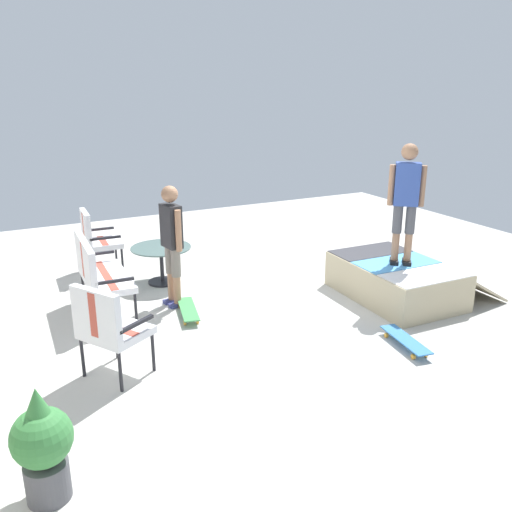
{
  "coord_description": "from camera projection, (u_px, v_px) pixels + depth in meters",
  "views": [
    {
      "loc": [
        -5.89,
        3.41,
        2.92
      ],
      "look_at": [
        0.24,
        0.28,
        0.7
      ],
      "focal_mm": 37.84,
      "sensor_mm": 36.0,
      "label": 1
    }
  ],
  "objects": [
    {
      "name": "ground_plane",
      "position": [
        282.0,
        310.0,
        7.38
      ],
      "size": [
        12.0,
        12.0,
        0.1
      ],
      "primitive_type": "cube",
      "color": "beige"
    },
    {
      "name": "skate_ramp",
      "position": [
        397.0,
        280.0,
        7.62
      ],
      "size": [
        1.8,
        1.92,
        0.53
      ],
      "color": "tan",
      "rests_on": "ground_plane"
    },
    {
      "name": "patio_bench",
      "position": [
        96.0,
        269.0,
        6.97
      ],
      "size": [
        1.27,
        0.59,
        1.02
      ],
      "color": "black",
      "rests_on": "ground_plane"
    },
    {
      "name": "patio_chair_near_house",
      "position": [
        95.0,
        236.0,
        8.5
      ],
      "size": [
        0.64,
        0.58,
        1.02
      ],
      "color": "black",
      "rests_on": "ground_plane"
    },
    {
      "name": "patio_chair_by_wall",
      "position": [
        107.0,
        324.0,
        5.4
      ],
      "size": [
        0.81,
        0.79,
        1.02
      ],
      "color": "black",
      "rests_on": "ground_plane"
    },
    {
      "name": "patio_table",
      "position": [
        161.0,
        258.0,
        8.12
      ],
      "size": [
        0.9,
        0.9,
        0.57
      ],
      "color": "black",
      "rests_on": "ground_plane"
    },
    {
      "name": "person_watching",
      "position": [
        172.0,
        237.0,
        7.15
      ],
      "size": [
        0.48,
        0.28,
        1.65
      ],
      "color": "navy",
      "rests_on": "ground_plane"
    },
    {
      "name": "person_skater",
      "position": [
        406.0,
        196.0,
        7.19
      ],
      "size": [
        0.36,
        0.39,
        1.64
      ],
      "color": "black",
      "rests_on": "skate_ramp"
    },
    {
      "name": "skateboard_by_bench",
      "position": [
        188.0,
        310.0,
        7.06
      ],
      "size": [
        0.82,
        0.37,
        0.1
      ],
      "color": "#3F8C4C",
      "rests_on": "ground_plane"
    },
    {
      "name": "skateboard_spare",
      "position": [
        406.0,
        340.0,
        6.22
      ],
      "size": [
        0.82,
        0.32,
        0.1
      ],
      "color": "#3372B2",
      "rests_on": "ground_plane"
    },
    {
      "name": "potted_plant",
      "position": [
        43.0,
        444.0,
        3.84
      ],
      "size": [
        0.44,
        0.44,
        0.92
      ],
      "color": "#515156",
      "rests_on": "ground_plane"
    }
  ]
}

